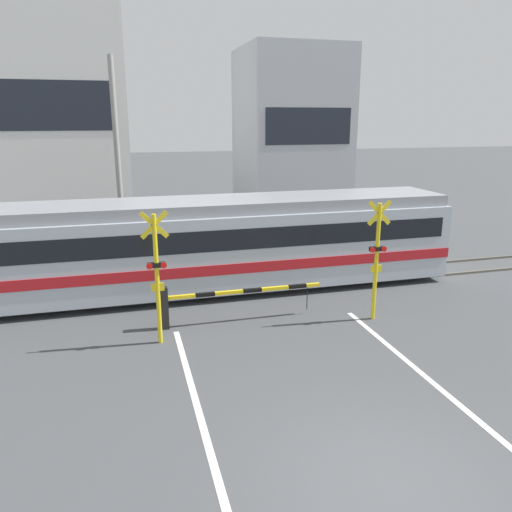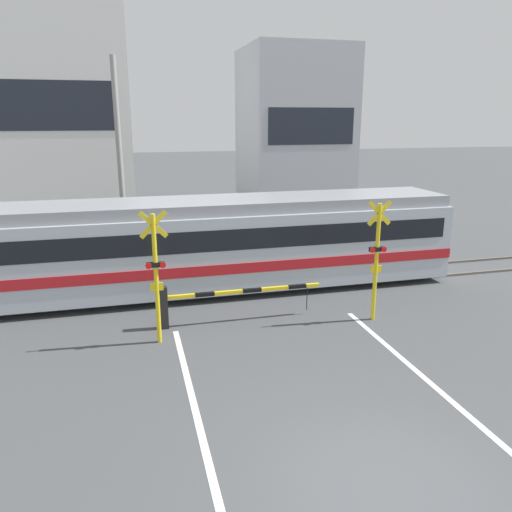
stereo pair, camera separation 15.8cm
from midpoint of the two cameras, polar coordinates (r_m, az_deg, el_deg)
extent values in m
plane|color=#444749|center=(8.68, 14.85, -24.17)|extent=(160.00, 160.00, 0.00)
cube|color=#5B564C|center=(16.10, -0.82, -4.22)|extent=(50.00, 0.10, 0.08)
cube|color=#5B564C|center=(17.42, -1.94, -2.68)|extent=(50.00, 0.10, 0.08)
cube|color=white|center=(8.97, -5.02, -22.12)|extent=(0.14, 10.63, 0.01)
cube|color=white|center=(10.78, 23.50, -16.38)|extent=(0.14, 10.63, 0.01)
cube|color=#ADB7C1|center=(16.14, -5.56, 0.92)|extent=(16.22, 2.68, 2.40)
cube|color=gray|center=(15.85, -5.69, 5.76)|extent=(16.06, 2.36, 0.36)
cube|color=red|center=(16.23, -5.53, -0.31)|extent=(16.24, 2.73, 0.32)
cube|color=black|center=(16.01, -5.61, 2.80)|extent=(15.57, 2.72, 0.64)
cylinder|color=black|center=(15.80, -23.39, -4.62)|extent=(0.76, 0.12, 0.76)
cylinder|color=black|center=(17.15, -22.72, -3.02)|extent=(0.76, 0.12, 0.76)
cylinder|color=black|center=(17.25, 11.66, -1.99)|extent=(0.76, 0.12, 0.76)
cylinder|color=black|center=(18.49, 9.73, -0.71)|extent=(0.76, 0.12, 0.76)
cube|color=black|center=(13.58, -10.14, -5.84)|extent=(0.20, 0.20, 1.17)
cube|color=yellow|center=(13.79, -1.03, -4.02)|extent=(4.40, 0.09, 0.09)
cube|color=black|center=(13.60, -5.55, -4.39)|extent=(0.53, 0.10, 0.10)
cube|color=black|center=(13.84, -0.14, -3.94)|extent=(0.53, 0.10, 0.10)
cube|color=black|center=(14.21, 5.04, -3.48)|extent=(0.53, 0.10, 0.10)
cylinder|color=black|center=(14.44, 6.16, -4.83)|extent=(0.02, 0.02, 0.69)
cube|color=black|center=(20.20, 4.20, 1.46)|extent=(0.20, 0.20, 1.17)
cube|color=yellow|center=(19.55, -1.91, 1.86)|extent=(4.40, 0.09, 0.09)
cube|color=black|center=(19.81, 1.20, 2.04)|extent=(0.53, 0.10, 0.10)
cube|color=black|center=(19.51, -2.54, 1.82)|extent=(0.53, 0.10, 0.10)
cube|color=black|center=(19.29, -6.38, 1.57)|extent=(0.53, 0.10, 0.10)
cylinder|color=black|center=(19.34, -7.25, 0.40)|extent=(0.02, 0.02, 0.69)
cylinder|color=yellow|center=(12.42, -10.96, -2.72)|extent=(0.11, 0.11, 3.29)
cube|color=yellow|center=(12.07, -11.30, 3.53)|extent=(0.68, 0.04, 0.68)
cube|color=yellow|center=(12.07, -11.30, 3.53)|extent=(0.68, 0.04, 0.68)
cube|color=black|center=(12.31, -11.06, -0.97)|extent=(0.44, 0.12, 0.12)
cylinder|color=red|center=(12.23, -11.83, -1.13)|extent=(0.15, 0.03, 0.15)
cylinder|color=red|center=(12.25, -10.24, -1.02)|extent=(0.15, 0.03, 0.15)
cube|color=yellow|center=(12.46, -10.92, -3.47)|extent=(0.32, 0.03, 0.20)
cylinder|color=yellow|center=(14.02, 13.88, -0.79)|extent=(0.11, 0.11, 3.29)
cube|color=yellow|center=(13.71, 14.25, 4.76)|extent=(0.68, 0.04, 0.68)
cube|color=yellow|center=(13.71, 14.25, 4.76)|extent=(0.68, 0.04, 0.68)
cube|color=black|center=(13.92, 13.99, 0.77)|extent=(0.44, 0.12, 0.12)
cylinder|color=red|center=(13.78, 13.51, 0.65)|extent=(0.15, 0.03, 0.15)
cylinder|color=red|center=(13.94, 14.75, 0.73)|extent=(0.15, 0.03, 0.15)
cube|color=yellow|center=(14.05, 13.88, -1.46)|extent=(0.32, 0.03, 0.20)
cylinder|color=#23232D|center=(22.90, -2.87, 2.70)|extent=(0.13, 0.13, 0.81)
cylinder|color=#23232D|center=(22.93, -2.52, 2.72)|extent=(0.13, 0.13, 0.81)
cube|color=#386647|center=(22.77, -2.72, 4.50)|extent=(0.38, 0.22, 0.64)
sphere|color=tan|center=(22.69, -2.73, 5.58)|extent=(0.22, 0.22, 0.22)
cube|color=white|center=(27.78, -21.19, 14.47)|extent=(6.72, 5.73, 10.92)
cube|color=#1E232D|center=(24.93, -22.03, 15.65)|extent=(5.64, 0.03, 2.18)
cube|color=#B2B7BC|center=(29.21, 4.46, 13.75)|extent=(5.50, 5.73, 9.21)
cube|color=#1E232D|center=(26.49, 6.55, 14.52)|extent=(4.62, 0.03, 1.84)
cylinder|color=gray|center=(21.11, -15.10, 10.72)|extent=(0.22, 0.22, 7.81)
camera|label=1|loc=(0.08, -89.69, 0.09)|focal=35.00mm
camera|label=2|loc=(0.08, 90.31, -0.09)|focal=35.00mm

